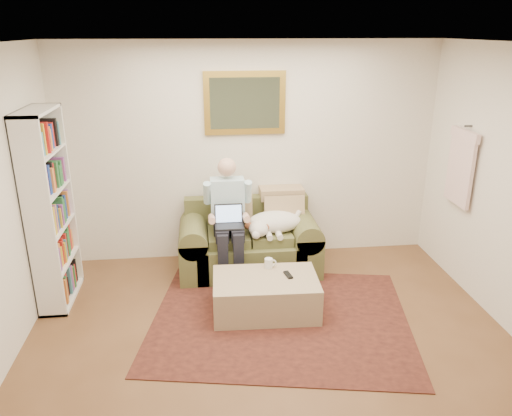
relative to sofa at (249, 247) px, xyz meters
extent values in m
cube|color=brown|center=(0.05, -2.06, -0.28)|extent=(4.50, 5.00, 0.01)
cube|color=white|center=(0.05, -2.06, 2.32)|extent=(4.50, 5.00, 0.01)
cube|color=white|center=(0.05, 0.44, 1.02)|extent=(4.50, 0.01, 2.60)
cube|color=black|center=(0.19, -1.14, -0.27)|extent=(2.82, 2.42, 0.01)
cube|color=brown|center=(0.00, -0.03, -0.08)|extent=(1.23, 0.79, 0.40)
cube|color=brown|center=(0.00, 0.31, 0.32)|extent=(1.48, 0.17, 0.41)
cube|color=brown|center=(-0.65, -0.03, -0.03)|extent=(0.32, 0.79, 0.82)
cube|color=brown|center=(0.65, -0.03, -0.03)|extent=(0.32, 0.79, 0.82)
cube|color=brown|center=(-0.24, -0.08, 0.18)|extent=(0.46, 0.53, 0.11)
cube|color=brown|center=(0.24, -0.08, 0.18)|extent=(0.46, 0.53, 0.11)
cube|color=black|center=(-0.24, -0.26, 0.38)|extent=(0.31, 0.22, 0.02)
cube|color=black|center=(-0.24, -0.15, 0.49)|extent=(0.31, 0.06, 0.22)
cube|color=#99BFF2|center=(-0.24, -0.16, 0.49)|extent=(0.28, 0.04, 0.19)
cube|color=tan|center=(0.07, -0.98, -0.09)|extent=(1.06, 0.70, 0.38)
cylinder|color=white|center=(0.13, -0.75, 0.15)|extent=(0.08, 0.08, 0.10)
cube|color=black|center=(0.30, -0.95, 0.11)|extent=(0.08, 0.16, 0.02)
cube|color=gold|center=(0.00, 0.42, 1.62)|extent=(0.94, 0.04, 0.72)
cube|color=gray|center=(0.00, 0.40, 1.62)|extent=(0.80, 0.01, 0.58)
camera|label=1|loc=(-0.53, -5.34, 2.44)|focal=35.00mm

